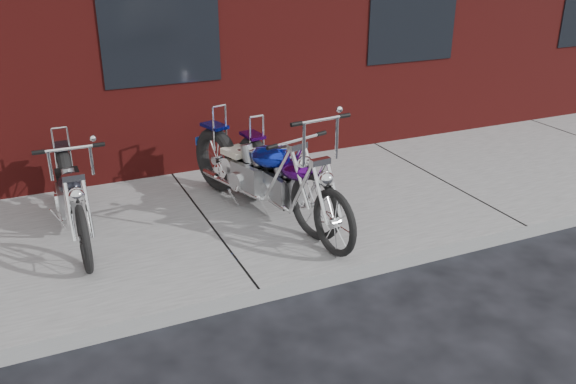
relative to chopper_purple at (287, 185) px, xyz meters
name	(u,v)px	position (x,y,z in m)	size (l,w,h in m)	color
ground	(260,304)	(-0.77, -1.14, -0.56)	(120.00, 120.00, 0.00)	black
sidewalk	(208,227)	(-0.77, 0.36, -0.49)	(22.00, 3.00, 0.15)	slate
chopper_purple	(287,185)	(0.00, 0.00, 0.00)	(0.55, 2.27, 1.27)	black
chopper_blue	(258,173)	(-0.17, 0.38, 0.02)	(0.88, 2.32, 1.04)	black
chopper_third	(73,198)	(-2.06, 0.60, -0.02)	(0.53, 2.17, 1.10)	black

